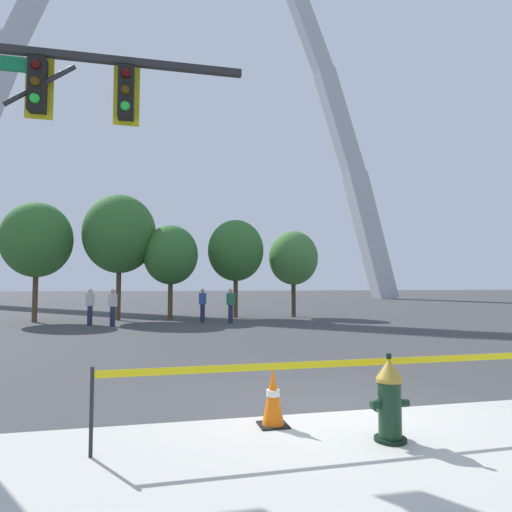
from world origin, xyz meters
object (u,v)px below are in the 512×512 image
at_px(traffic_cone_by_hydrant, 273,397).
at_px(pedestrian_standing_center, 113,307).
at_px(pedestrian_walking_left, 203,305).
at_px(pedestrian_near_trees, 90,307).
at_px(monument_arch, 181,93).
at_px(traffic_signal_gantry, 18,142).
at_px(pedestrian_walking_right, 231,305).
at_px(fire_hydrant, 389,400).

relative_size(traffic_cone_by_hydrant, pedestrian_standing_center, 0.46).
bearing_deg(traffic_cone_by_hydrant, pedestrian_walking_left, 87.57).
bearing_deg(pedestrian_near_trees, traffic_cone_by_hydrant, -74.10).
relative_size(monument_arch, pedestrian_near_trees, 34.79).
bearing_deg(traffic_signal_gantry, pedestrian_standing_center, 88.17).
bearing_deg(pedestrian_near_trees, pedestrian_walking_left, 5.36).
height_order(traffic_cone_by_hydrant, monument_arch, monument_arch).
bearing_deg(traffic_cone_by_hydrant, traffic_signal_gantry, 149.27).
distance_m(pedestrian_standing_center, pedestrian_walking_right, 5.17).
height_order(fire_hydrant, pedestrian_walking_left, pedestrian_walking_left).
height_order(fire_hydrant, traffic_cone_by_hydrant, fire_hydrant).
relative_size(traffic_cone_by_hydrant, pedestrian_near_trees, 0.46).
bearing_deg(pedestrian_walking_left, pedestrian_near_trees, -174.64).
bearing_deg(pedestrian_standing_center, pedestrian_walking_left, 17.00).
xyz_separation_m(monument_arch, pedestrian_near_trees, (-5.21, -30.52, -23.31)).
height_order(traffic_signal_gantry, pedestrian_walking_right, traffic_signal_gantry).
height_order(pedestrian_standing_center, pedestrian_near_trees, same).
bearing_deg(monument_arch, pedestrian_walking_left, -90.48).
distance_m(traffic_signal_gantry, pedestrian_standing_center, 12.60).
bearing_deg(pedestrian_walking_right, pedestrian_walking_left, 147.56).
distance_m(fire_hydrant, pedestrian_walking_right, 15.61).
relative_size(pedestrian_walking_left, pedestrian_walking_right, 1.00).
relative_size(monument_arch, pedestrian_walking_right, 34.79).
relative_size(pedestrian_walking_left, pedestrian_standing_center, 1.00).
distance_m(monument_arch, pedestrian_standing_center, 39.22).
distance_m(traffic_cone_by_hydrant, monument_arch, 51.43).
height_order(traffic_cone_by_hydrant, pedestrian_standing_center, pedestrian_standing_center).
distance_m(traffic_cone_by_hydrant, traffic_signal_gantry, 5.66).
bearing_deg(traffic_cone_by_hydrant, pedestrian_walking_right, 82.77).
distance_m(pedestrian_standing_center, pedestrian_near_trees, 1.26).
bearing_deg(traffic_cone_by_hydrant, pedestrian_near_trees, 105.90).
xyz_separation_m(traffic_signal_gantry, monument_arch, (4.59, 43.43, 20.05)).
xyz_separation_m(fire_hydrant, pedestrian_walking_right, (0.72, 15.59, 0.35)).
height_order(monument_arch, pedestrian_standing_center, monument_arch).
bearing_deg(pedestrian_walking_left, traffic_signal_gantry, -107.94).
distance_m(traffic_cone_by_hydrant, pedestrian_standing_center, 14.73).
distance_m(pedestrian_walking_left, pedestrian_walking_right, 1.44).
relative_size(traffic_signal_gantry, pedestrian_walking_left, 3.77).
distance_m(traffic_signal_gantry, pedestrian_near_trees, 13.33).
distance_m(pedestrian_walking_right, pedestrian_near_trees, 6.18).
relative_size(monument_arch, pedestrian_walking_left, 34.79).
xyz_separation_m(monument_arch, pedestrian_walking_left, (-0.25, -30.05, -23.31)).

